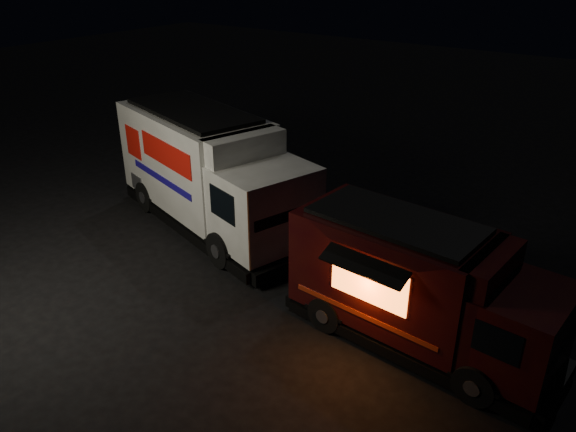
# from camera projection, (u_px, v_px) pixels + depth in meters

# --- Properties ---
(ground) EXTENTS (80.00, 80.00, 0.00)m
(ground) POSITION_uv_depth(u_px,v_px,m) (203.00, 287.00, 14.17)
(ground) COLOR black
(ground) RESTS_ON ground
(white_truck) EXTENTS (8.06, 4.66, 3.46)m
(white_truck) POSITION_uv_depth(u_px,v_px,m) (213.00, 173.00, 16.53)
(white_truck) COLOR white
(white_truck) RESTS_ON ground
(red_truck) EXTENTS (6.05, 2.65, 2.74)m
(red_truck) POSITION_uv_depth(u_px,v_px,m) (424.00, 288.00, 11.62)
(red_truck) COLOR black
(red_truck) RESTS_ON ground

